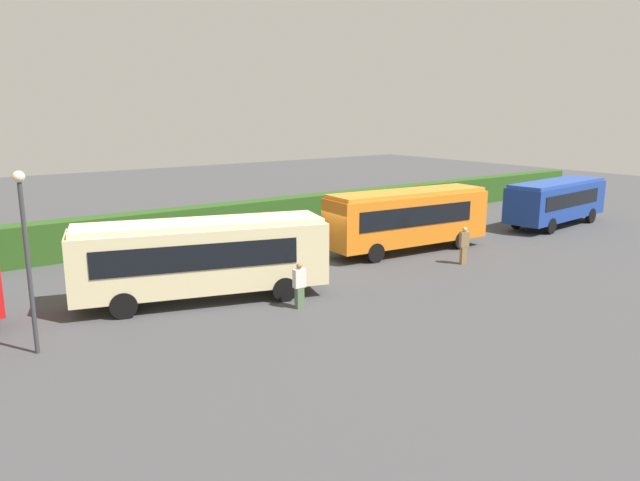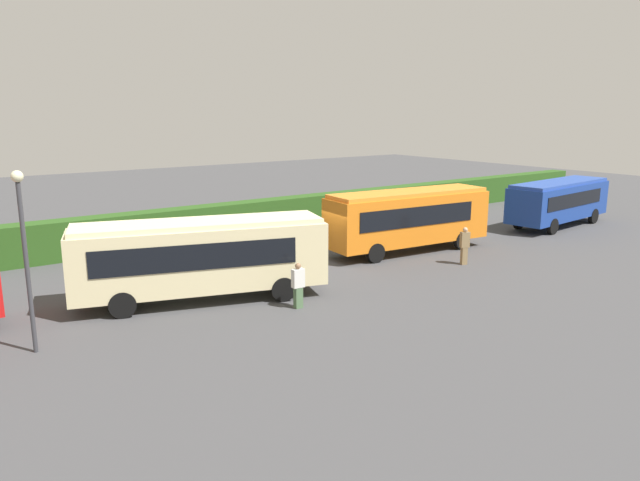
{
  "view_description": "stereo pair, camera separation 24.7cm",
  "coord_description": "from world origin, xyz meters",
  "px_view_note": "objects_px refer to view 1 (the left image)",
  "views": [
    {
      "loc": [
        -18.17,
        -23.15,
        7.56
      ],
      "look_at": [
        -1.7,
        -0.77,
        1.44
      ],
      "focal_mm": 33.58,
      "sensor_mm": 36.0,
      "label": 1
    },
    {
      "loc": [
        -17.97,
        -23.29,
        7.56
      ],
      "look_at": [
        -1.7,
        -0.77,
        1.44
      ],
      "focal_mm": 33.58,
      "sensor_mm": 36.0,
      "label": 2
    }
  ],
  "objects_px": {
    "bus_blue": "(556,200)",
    "bus_cream": "(202,256)",
    "person_left": "(299,285)",
    "bus_orange": "(408,217)",
    "person_center": "(464,244)",
    "traffic_cone": "(419,221)",
    "lamppost": "(26,243)"
  },
  "relations": [
    {
      "from": "person_center",
      "to": "lamppost",
      "type": "height_order",
      "value": "lamppost"
    },
    {
      "from": "bus_orange",
      "to": "traffic_cone",
      "type": "distance_m",
      "value": 7.9
    },
    {
      "from": "lamppost",
      "to": "person_center",
      "type": "bearing_deg",
      "value": -1.7
    },
    {
      "from": "bus_blue",
      "to": "traffic_cone",
      "type": "xyz_separation_m",
      "value": [
        -7.1,
        5.45,
        -1.43
      ]
    },
    {
      "from": "bus_cream",
      "to": "lamppost",
      "type": "height_order",
      "value": "lamppost"
    },
    {
      "from": "person_center",
      "to": "traffic_cone",
      "type": "relative_size",
      "value": 3.14
    },
    {
      "from": "bus_cream",
      "to": "traffic_cone",
      "type": "height_order",
      "value": "bus_cream"
    },
    {
      "from": "bus_cream",
      "to": "person_left",
      "type": "distance_m",
      "value": 4.12
    },
    {
      "from": "bus_orange",
      "to": "person_center",
      "type": "height_order",
      "value": "bus_orange"
    },
    {
      "from": "bus_orange",
      "to": "person_left",
      "type": "height_order",
      "value": "bus_orange"
    },
    {
      "from": "bus_orange",
      "to": "bus_blue",
      "type": "height_order",
      "value": "bus_orange"
    },
    {
      "from": "bus_orange",
      "to": "person_left",
      "type": "xyz_separation_m",
      "value": [
        -10.05,
        -4.37,
        -0.96
      ]
    },
    {
      "from": "bus_blue",
      "to": "bus_cream",
      "type": "bearing_deg",
      "value": 176.19
    },
    {
      "from": "person_left",
      "to": "lamppost",
      "type": "bearing_deg",
      "value": -95.49
    },
    {
      "from": "person_left",
      "to": "person_center",
      "type": "bearing_deg",
      "value": 96.51
    },
    {
      "from": "bus_cream",
      "to": "person_left",
      "type": "relative_size",
      "value": 5.68
    },
    {
      "from": "traffic_cone",
      "to": "lamppost",
      "type": "xyz_separation_m",
      "value": [
        -25.19,
        -8.0,
        3.29
      ]
    },
    {
      "from": "traffic_cone",
      "to": "lamppost",
      "type": "bearing_deg",
      "value": -162.39
    },
    {
      "from": "bus_blue",
      "to": "person_left",
      "type": "relative_size",
      "value": 5.13
    },
    {
      "from": "traffic_cone",
      "to": "person_left",
      "type": "bearing_deg",
      "value": -149.87
    },
    {
      "from": "bus_blue",
      "to": "person_center",
      "type": "distance_m",
      "value": 13.13
    },
    {
      "from": "person_center",
      "to": "lamppost",
      "type": "distance_m",
      "value": 19.74
    },
    {
      "from": "bus_cream",
      "to": "traffic_cone",
      "type": "distance_m",
      "value": 19.72
    },
    {
      "from": "bus_orange",
      "to": "traffic_cone",
      "type": "relative_size",
      "value": 16.1
    },
    {
      "from": "person_left",
      "to": "lamppost",
      "type": "relative_size",
      "value": 0.31
    },
    {
      "from": "bus_cream",
      "to": "bus_orange",
      "type": "xyz_separation_m",
      "value": [
        12.66,
        1.33,
        0.02
      ]
    },
    {
      "from": "person_center",
      "to": "bus_orange",
      "type": "bearing_deg",
      "value": -153.5
    },
    {
      "from": "bus_cream",
      "to": "bus_orange",
      "type": "relative_size",
      "value": 1.05
    },
    {
      "from": "traffic_cone",
      "to": "bus_cream",
      "type": "bearing_deg",
      "value": -161.43
    },
    {
      "from": "bus_blue",
      "to": "traffic_cone",
      "type": "bearing_deg",
      "value": 136.85
    },
    {
      "from": "bus_orange",
      "to": "person_left",
      "type": "bearing_deg",
      "value": -151.18
    },
    {
      "from": "bus_cream",
      "to": "bus_orange",
      "type": "distance_m",
      "value": 12.73
    }
  ]
}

